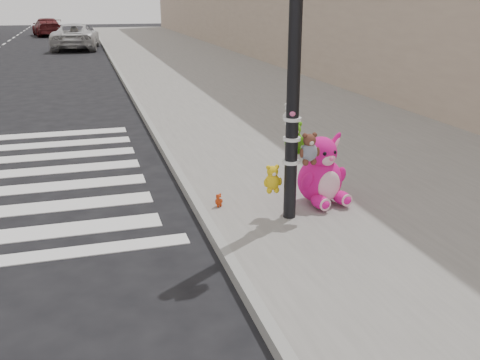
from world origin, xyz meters
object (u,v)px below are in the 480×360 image
object	(u,v)px
pink_bunny	(321,175)
car_white_near	(76,36)
signal_pole	(294,92)
red_teddy	(219,200)

from	to	relation	value
pink_bunny	car_white_near	size ratio (longest dim) A/B	0.19
signal_pole	red_teddy	bearing A→B (deg)	144.65
signal_pole	pink_bunny	distance (m)	1.40
signal_pole	car_white_near	xyz separation A→B (m)	(-2.62, 27.03, -1.04)
pink_bunny	signal_pole	bearing A→B (deg)	-159.88
red_teddy	car_white_near	distance (m)	26.51
signal_pole	car_white_near	world-z (taller)	signal_pole
red_teddy	car_white_near	xyz separation A→B (m)	(-1.80, 26.44, 0.49)
pink_bunny	red_teddy	size ratio (longest dim) A/B	5.29
pink_bunny	car_white_near	xyz separation A→B (m)	(-3.21, 26.67, 0.18)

